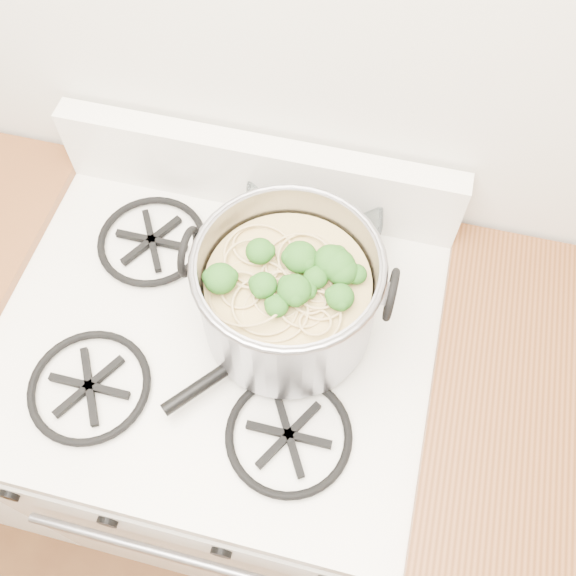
% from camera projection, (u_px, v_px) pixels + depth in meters
% --- Properties ---
extents(gas_range, '(0.76, 0.66, 0.92)m').
position_uv_depth(gas_range, '(234.00, 420.00, 1.52)').
color(gas_range, white).
rests_on(gas_range, ground).
extents(counter_left, '(0.25, 0.65, 0.92)m').
position_uv_depth(counter_left, '(35.00, 367.00, 1.56)').
color(counter_left, silver).
rests_on(counter_left, ground).
extents(stock_pot, '(0.33, 0.30, 0.20)m').
position_uv_depth(stock_pot, '(288.00, 295.00, 1.03)').
color(stock_pot, gray).
rests_on(stock_pot, gas_range).
extents(spatula, '(0.42, 0.42, 0.02)m').
position_uv_depth(spatula, '(292.00, 325.00, 1.09)').
color(spatula, black).
rests_on(spatula, gas_range).
extents(glass_bowl, '(0.13, 0.13, 0.02)m').
position_uv_depth(glass_bowl, '(313.00, 214.00, 1.21)').
color(glass_bowl, white).
rests_on(glass_bowl, gas_range).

